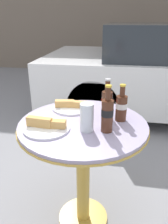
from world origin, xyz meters
name	(u,v)px	position (x,y,z in m)	size (l,w,h in m)	color
ground_plane	(83,218)	(0.00, 0.00, 0.00)	(30.00, 30.00, 0.00)	gray
bistro_table	(83,147)	(0.00, 0.00, 0.60)	(0.76, 0.76, 0.77)	gold
cola_bottle_left	(107,103)	(0.13, 0.09, 0.86)	(0.06, 0.06, 0.24)	#4C2819
cola_bottle_right	(107,114)	(0.14, -0.08, 0.87)	(0.06, 0.06, 0.26)	#4C2819
cola_bottle_center	(121,107)	(0.22, 0.07, 0.85)	(0.07, 0.07, 0.22)	#4C2819
drinking_glass	(87,119)	(0.04, -0.09, 0.84)	(0.07, 0.07, 0.15)	black
lunch_plate_near	(71,106)	(-0.11, 0.19, 0.78)	(0.25, 0.25, 0.06)	white
lunch_plate_far	(47,126)	(-0.18, -0.11, 0.78)	(0.26, 0.26, 0.07)	white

